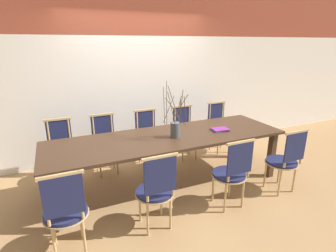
{
  "coord_description": "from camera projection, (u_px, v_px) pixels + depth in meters",
  "views": [
    {
      "loc": [
        -1.39,
        -3.12,
        2.0
      ],
      "look_at": [
        0.0,
        0.0,
        0.91
      ],
      "focal_mm": 28.0,
      "sensor_mm": 36.0,
      "label": 1
    }
  ],
  "objects": [
    {
      "name": "ground_plane",
      "position": [
        168.0,
        185.0,
        3.86
      ],
      "size": [
        16.0,
        16.0,
        0.0
      ],
      "primitive_type": "plane",
      "color": "#A87F51"
    },
    {
      "name": "wall_rear",
      "position": [
        137.0,
        67.0,
        4.54
      ],
      "size": [
        12.0,
        0.06,
        3.2
      ],
      "color": "white",
      "rests_on": "ground_plane"
    },
    {
      "name": "dining_table",
      "position": [
        168.0,
        141.0,
        3.66
      ],
      "size": [
        3.32,
        1.01,
        0.76
      ],
      "color": "#422B1C",
      "rests_on": "ground_plane"
    },
    {
      "name": "chair_near_leftend",
      "position": [
        65.0,
        210.0,
        2.47
      ],
      "size": [
        0.43,
        0.43,
        0.94
      ],
      "color": "#1E234C",
      "rests_on": "ground_plane"
    },
    {
      "name": "chair_near_left",
      "position": [
        156.0,
        189.0,
        2.82
      ],
      "size": [
        0.43,
        0.43,
        0.94
      ],
      "color": "#1E234C",
      "rests_on": "ground_plane"
    },
    {
      "name": "chair_near_center",
      "position": [
        232.0,
        171.0,
        3.21
      ],
      "size": [
        0.43,
        0.43,
        0.94
      ],
      "color": "#1E234C",
      "rests_on": "ground_plane"
    },
    {
      "name": "chair_near_right",
      "position": [
        285.0,
        159.0,
        3.55
      ],
      "size": [
        0.43,
        0.43,
        0.94
      ],
      "color": "#1E234C",
      "rests_on": "ground_plane"
    },
    {
      "name": "chair_far_leftend",
      "position": [
        61.0,
        149.0,
        3.88
      ],
      "size": [
        0.43,
        0.43,
        0.94
      ],
      "rotation": [
        0.0,
        0.0,
        3.14
      ],
      "color": "#1E234C",
      "rests_on": "ground_plane"
    },
    {
      "name": "chair_far_left",
      "position": [
        105.0,
        143.0,
        4.13
      ],
      "size": [
        0.43,
        0.43,
        0.94
      ],
      "rotation": [
        0.0,
        0.0,
        3.14
      ],
      "color": "#1E234C",
      "rests_on": "ground_plane"
    },
    {
      "name": "chair_far_center",
      "position": [
        148.0,
        136.0,
        4.41
      ],
      "size": [
        0.43,
        0.43,
        0.94
      ],
      "rotation": [
        0.0,
        0.0,
        3.14
      ],
      "color": "#1E234C",
      "rests_on": "ground_plane"
    },
    {
      "name": "chair_far_right",
      "position": [
        185.0,
        131.0,
        4.68
      ],
      "size": [
        0.43,
        0.43,
        0.94
      ],
      "rotation": [
        0.0,
        0.0,
        3.14
      ],
      "color": "#1E234C",
      "rests_on": "ground_plane"
    },
    {
      "name": "chair_far_rightend",
      "position": [
        219.0,
        126.0,
        4.96
      ],
      "size": [
        0.43,
        0.43,
        0.94
      ],
      "rotation": [
        0.0,
        0.0,
        3.14
      ],
      "color": "#1E234C",
      "rests_on": "ground_plane"
    },
    {
      "name": "vase_centerpiece",
      "position": [
        175.0,
        128.0,
        3.56
      ],
      "size": [
        0.38,
        0.38,
        0.76
      ],
      "color": "#4C5156",
      "rests_on": "dining_table"
    },
    {
      "name": "book_stack",
      "position": [
        220.0,
        130.0,
        3.87
      ],
      "size": [
        0.26,
        0.19,
        0.03
      ],
      "color": "#234C8C",
      "rests_on": "dining_table"
    }
  ]
}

